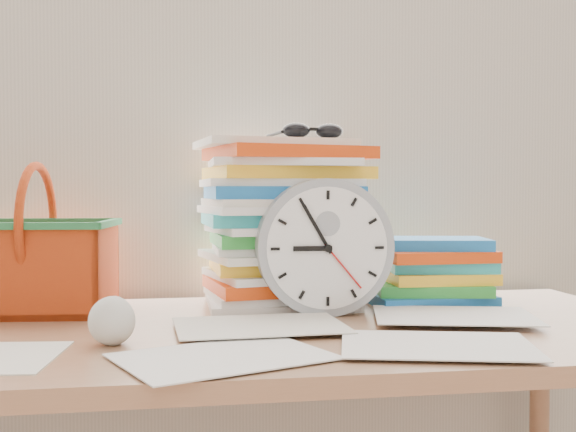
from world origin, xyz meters
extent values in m
cube|color=silver|center=(0.00, 2.00, 1.35)|extent=(4.00, 0.04, 2.70)
cube|color=beige|center=(0.00, 1.98, 1.30)|extent=(2.40, 0.01, 2.50)
cube|color=#976746|center=(0.00, 1.60, 0.73)|extent=(1.40, 0.70, 0.03)
cylinder|color=#9499A1|center=(0.10, 1.69, 0.88)|extent=(0.26, 0.05, 0.26)
sphere|color=silver|center=(-0.28, 1.49, 0.79)|extent=(0.07, 0.07, 0.07)
camera|label=1|loc=(-0.19, 0.38, 0.98)|focal=45.00mm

